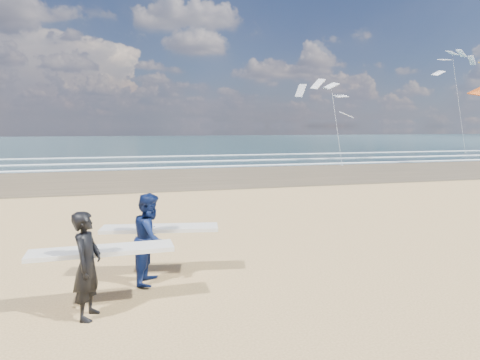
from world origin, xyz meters
name	(u,v)px	position (x,y,z in m)	size (l,w,h in m)	color
wet_sand_strip	(420,169)	(20.00, 18.00, 0.01)	(220.00, 12.00, 0.01)	brown
ocean	(229,141)	(20.00, 72.00, 0.01)	(220.00, 100.00, 0.02)	#183236
foam_breakers	(345,157)	(20.00, 28.10, 0.05)	(220.00, 11.70, 0.05)	white
surfer_near	(90,262)	(0.09, 0.02, 0.83)	(2.21, 0.97, 1.62)	black
surfer_far	(152,237)	(1.08, 1.24, 0.84)	(2.26, 1.28, 1.66)	#0B1843
kite_1	(335,113)	(16.66, 23.96, 3.87)	(5.31, 4.68, 7.14)	slate
kite_5	(457,92)	(36.56, 33.51, 6.65)	(5.65, 4.72, 12.20)	slate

